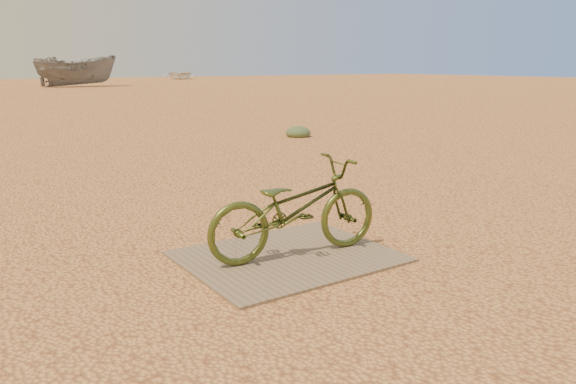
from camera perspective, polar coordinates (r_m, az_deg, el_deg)
ground at (r=4.68m, az=5.17°, el=-6.53°), size 120.00×120.00×0.00m
plywood_board at (r=4.63m, az=0.00°, el=-6.57°), size 1.65×1.33×0.02m
bicycle at (r=4.52m, az=0.72°, el=-1.66°), size 1.56×0.69×0.79m
boat_mid_right at (r=41.13m, az=-20.67°, el=11.44°), size 5.43×2.05×2.10m
boat_far_right at (r=58.87m, az=-11.00°, el=11.70°), size 5.22×5.92×1.02m
kale_b at (r=12.25m, az=1.05°, el=5.64°), size 0.54×0.54×0.30m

